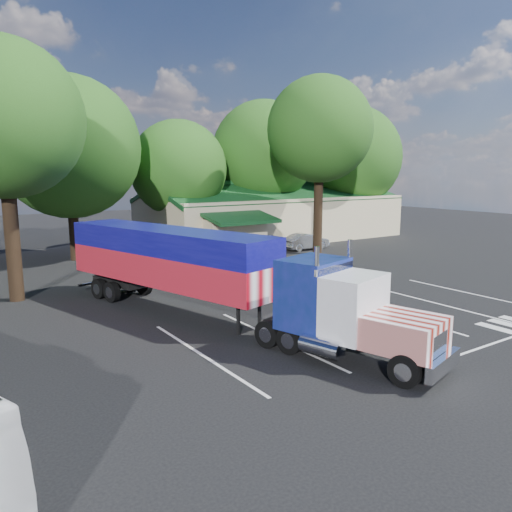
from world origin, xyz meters
TOP-DOWN VIEW (x-y plane):
  - ground at (0.00, 0.00)m, footprint 120.00×120.00m
  - event_hall at (13.74, 17.81)m, footprint 24.20×14.12m
  - tree_row_c at (-5.00, 16.20)m, footprint 10.00×10.00m
  - tree_row_d at (4.00, 17.50)m, footprint 8.00×8.00m
  - tree_row_e at (13.00, 18.00)m, footprint 9.60×9.60m
  - tree_row_f at (23.00, 16.80)m, footprint 10.40×10.40m
  - tree_near_left at (-10.50, 6.00)m, footprint 7.60×7.60m
  - tree_near_right at (11.50, 8.50)m, footprint 8.00×8.00m
  - semi_truck at (-4.22, -2.20)m, footprint 7.31×18.92m
  - woman at (1.60, -4.66)m, footprint 0.59×0.77m
  - bicycle at (3.31, 1.75)m, footprint 0.56×1.55m
  - silver_sedan at (12.00, 10.50)m, footprint 4.08×1.45m

SIDE VIEW (x-z plane):
  - ground at x=0.00m, z-range 0.00..0.00m
  - bicycle at x=3.31m, z-range 0.00..0.81m
  - silver_sedan at x=12.00m, z-range 0.00..1.34m
  - woman at x=1.60m, z-range 0.00..1.89m
  - event_hall at x=13.74m, z-range -0.56..4.99m
  - semi_truck at x=-4.22m, z-range 0.26..4.24m
  - tree_row_d at x=4.00m, z-range 1.28..11.88m
  - tree_row_f at x=23.00m, z-range 1.29..14.29m
  - tree_row_c at x=-5.00m, z-range 1.51..14.56m
  - tree_row_e at x=13.00m, z-range 1.64..14.54m
  - tree_near_left at x=-10.50m, z-range 2.49..15.14m
  - tree_near_right at x=11.50m, z-range 2.71..16.21m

